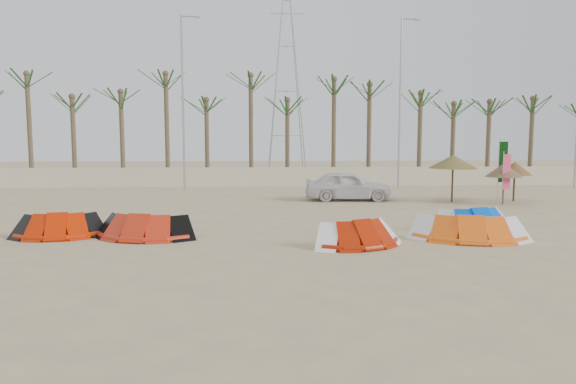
{
  "coord_description": "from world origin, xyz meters",
  "views": [
    {
      "loc": [
        -0.97,
        -13.34,
        3.37
      ],
      "look_at": [
        0.0,
        6.0,
        1.3
      ],
      "focal_mm": 32.0,
      "sensor_mm": 36.0,
      "label": 1
    }
  ],
  "objects": [
    {
      "name": "lamp_c",
      "position": [
        8.04,
        20.0,
        5.77
      ],
      "size": [
        1.25,
        0.14,
        11.0
      ],
      "color": "#A5A8AD",
      "rests_on": "ground"
    },
    {
      "name": "pylon",
      "position": [
        1.0,
        28.0,
        0.0
      ],
      "size": [
        3.0,
        3.0,
        14.0
      ],
      "primitive_type": null,
      "color": "#A5A8AD",
      "rests_on": "ground"
    },
    {
      "name": "kite_red_right",
      "position": [
        2.04,
        2.45,
        0.42
      ],
      "size": [
        3.34,
        2.4,
        0.9
      ],
      "color": "#A01B03",
      "rests_on": "ground"
    },
    {
      "name": "kite_red_mid",
      "position": [
        -4.97,
        4.1,
        0.42
      ],
      "size": [
        3.68,
        2.22,
        0.9
      ],
      "color": "red",
      "rests_on": "ground"
    },
    {
      "name": "ground",
      "position": [
        0.0,
        0.0,
        0.0
      ],
      "size": [
        120.0,
        120.0,
        0.0
      ],
      "primitive_type": "plane",
      "color": "tan",
      "rests_on": "ground"
    },
    {
      "name": "kite_red_left",
      "position": [
        -7.84,
        4.38,
        0.42
      ],
      "size": [
        3.18,
        1.98,
        0.9
      ],
      "color": "#C31F00",
      "rests_on": "ground"
    },
    {
      "name": "parasol_left",
      "position": [
        8.92,
        12.8,
        2.11
      ],
      "size": [
        2.46,
        2.46,
        2.47
      ],
      "color": "#4C331E",
      "rests_on": "ground"
    },
    {
      "name": "kite_orange",
      "position": [
        5.8,
        3.28,
        0.42
      ],
      "size": [
        3.94,
        2.25,
        0.9
      ],
      "color": "#F45C10",
      "rests_on": "ground"
    },
    {
      "name": "lamp_b",
      "position": [
        -5.96,
        20.0,
        5.77
      ],
      "size": [
        1.25,
        0.14,
        11.0
      ],
      "color": "#A5A8AD",
      "rests_on": "ground"
    },
    {
      "name": "flag_green",
      "position": [
        11.81,
        13.41,
        1.97
      ],
      "size": [
        0.44,
        0.17,
        3.32
      ],
      "color": "#A5A8AD",
      "rests_on": "ground"
    },
    {
      "name": "flag_pink",
      "position": [
        11.06,
        11.31,
        1.59
      ],
      "size": [
        0.45,
        0.11,
        2.68
      ],
      "color": "#A5A8AD",
      "rests_on": "ground"
    },
    {
      "name": "car",
      "position": [
        3.61,
        13.83,
        0.78
      ],
      "size": [
        4.67,
        2.07,
        1.56
      ],
      "primitive_type": "imported",
      "rotation": [
        0.0,
        0.0,
        1.52
      ],
      "color": "silver",
      "rests_on": "ground"
    },
    {
      "name": "parasol_mid",
      "position": [
        11.21,
        11.9,
        1.72
      ],
      "size": [
        1.82,
        1.82,
        2.08
      ],
      "color": "#4C331E",
      "rests_on": "ground"
    },
    {
      "name": "parasol_right",
      "position": [
        12.33,
        13.01,
        1.73
      ],
      "size": [
        1.76,
        1.76,
        2.09
      ],
      "color": "#4C331E",
      "rests_on": "ground"
    },
    {
      "name": "kite_blue",
      "position": [
        6.75,
        4.93,
        0.42
      ],
      "size": [
        3.45,
        2.19,
        0.9
      ],
      "color": "blue",
      "rests_on": "ground"
    },
    {
      "name": "palm_line",
      "position": [
        0.67,
        23.5,
        6.44
      ],
      "size": [
        52.0,
        4.0,
        7.7
      ],
      "color": "brown",
      "rests_on": "ground"
    },
    {
      "name": "boundary_wall",
      "position": [
        0.0,
        22.0,
        0.65
      ],
      "size": [
        60.0,
        0.3,
        1.3
      ],
      "primitive_type": "cube",
      "color": "beige",
      "rests_on": "ground"
    }
  ]
}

